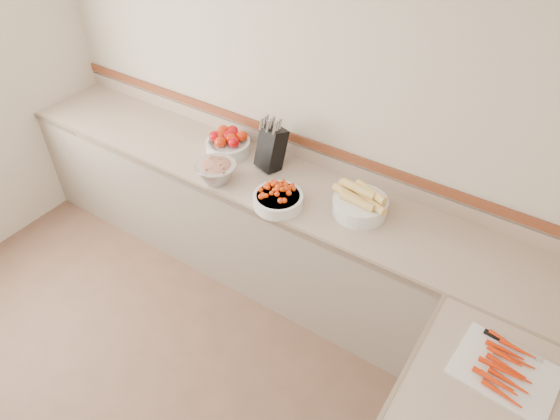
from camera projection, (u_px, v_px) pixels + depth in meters
The scene contains 8 objects.
back_wall at pixel (290, 103), 3.27m from camera, with size 4.00×4.00×0.00m, color beige.
counter_back at pixel (265, 225), 3.62m from camera, with size 4.00×0.65×1.08m.
knife_block at pixel (271, 147), 3.31m from camera, with size 0.20×0.23×0.38m.
tomato_bowl at pixel (228, 142), 3.51m from camera, with size 0.32×0.32×0.16m.
cherry_tomato_bowl at pixel (278, 198), 3.06m from camera, with size 0.31×0.31×0.16m.
corn_bowl at pixel (360, 203), 3.00m from camera, with size 0.37×0.34×0.20m.
rhubarb_bowl at pixel (216, 170), 3.24m from camera, with size 0.27×0.27×0.16m.
cutting_board at pixel (506, 369), 2.21m from camera, with size 0.46×0.37×0.06m.
Camera 1 is at (1.57, -0.49, 2.90)m, focal length 32.00 mm.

